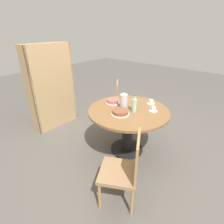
{
  "coord_description": "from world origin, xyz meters",
  "views": [
    {
      "loc": [
        -1.98,
        -1.4,
        1.89
      ],
      "look_at": [
        0.0,
        0.34,
        0.6
      ],
      "focal_mm": 28.0,
      "sensor_mm": 36.0,
      "label": 1
    }
  ],
  "objects": [
    {
      "name": "chair_a",
      "position": [
        0.71,
        0.64,
        0.47
      ],
      "size": [
        0.59,
        0.59,
        0.91
      ],
      "rotation": [
        0.0,
        0.0,
        0.66
      ],
      "color": "#A87A47",
      "rests_on": "ground_plane"
    },
    {
      "name": "dining_table",
      "position": [
        0.0,
        0.0,
        0.57
      ],
      "size": [
        1.23,
        1.23,
        0.75
      ],
      "color": "black",
      "rests_on": "ground_plane"
    },
    {
      "name": "cake_main",
      "position": [
        -0.2,
        -0.0,
        0.78
      ],
      "size": [
        0.26,
        0.26,
        0.06
      ],
      "color": "white",
      "rests_on": "dining_table"
    },
    {
      "name": "cake_second",
      "position": [
        0.03,
        0.35,
        0.78
      ],
      "size": [
        0.22,
        0.22,
        0.07
      ],
      "color": "white",
      "rests_on": "dining_table"
    },
    {
      "name": "cup_b",
      "position": [
        0.43,
        -0.14,
        0.78
      ],
      "size": [
        0.13,
        0.13,
        0.07
      ],
      "color": "white",
      "rests_on": "dining_table"
    },
    {
      "name": "cup_a",
      "position": [
        0.21,
        -0.31,
        0.78
      ],
      "size": [
        0.13,
        0.13,
        0.07
      ],
      "color": "white",
      "rests_on": "dining_table"
    },
    {
      "name": "chair_b",
      "position": [
        -0.79,
        -0.54,
        0.47
      ],
      "size": [
        0.57,
        0.57,
        0.91
      ],
      "rotation": [
        0.0,
        0.0,
        3.67
      ],
      "color": "#A87A47",
      "rests_on": "ground_plane"
    },
    {
      "name": "bookshelf",
      "position": [
        -0.29,
        1.66,
        0.79
      ],
      "size": [
        0.89,
        0.28,
        1.63
      ],
      "rotation": [
        0.0,
        0.0,
        3.14
      ],
      "color": "tan",
      "rests_on": "ground_plane"
    },
    {
      "name": "ground_plane",
      "position": [
        0.0,
        0.0,
        0.0
      ],
      "size": [
        14.0,
        14.0,
        0.0
      ],
      "primitive_type": "plane",
      "color": "#56514C"
    },
    {
      "name": "water_bottle",
      "position": [
        0.0,
        -0.1,
        0.86
      ],
      "size": [
        0.07,
        0.07,
        0.26
      ],
      "color": "#99C6A3",
      "rests_on": "dining_table"
    },
    {
      "name": "coffee_pot",
      "position": [
        -0.01,
        0.09,
        0.87
      ],
      "size": [
        0.12,
        0.12,
        0.26
      ],
      "color": "silver",
      "rests_on": "dining_table"
    }
  ]
}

